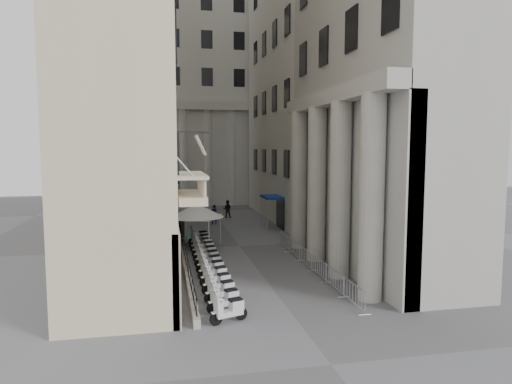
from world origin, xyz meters
TOP-DOWN VIEW (x-y plane):
  - ground at (0.00, 0.00)m, footprint 120.00×120.00m
  - left_building at (-7.50, 22.00)m, footprint 5.00×36.00m
  - right_building_far at (7.50, 32.00)m, footprint 5.00×20.00m
  - far_building at (0.00, 48.00)m, footprint 22.00×10.00m
  - iron_fence at (-4.30, 18.00)m, footprint 0.30×28.00m
  - blue_awning at (4.15, 26.00)m, footprint 1.60×3.00m
  - flag at (-4.00, 5.00)m, footprint 1.00×1.40m
  - scooter_0 at (-2.91, 4.47)m, footprint 1.51×0.98m
  - scooter_1 at (-2.91, 5.80)m, footprint 1.51×0.98m
  - scooter_2 at (-2.91, 7.14)m, footprint 1.51×0.98m
  - scooter_3 at (-2.91, 8.47)m, footprint 1.51×0.98m
  - scooter_4 at (-2.91, 9.80)m, footprint 1.51×0.98m
  - scooter_5 at (-2.91, 11.13)m, footprint 1.51×0.98m
  - scooter_6 at (-2.91, 12.47)m, footprint 1.51×0.98m
  - scooter_7 at (-2.91, 13.80)m, footprint 1.51×0.98m
  - scooter_8 at (-2.91, 15.13)m, footprint 1.51×0.98m
  - scooter_9 at (-2.91, 16.47)m, footprint 1.51×0.98m
  - scooter_10 at (-2.91, 17.80)m, footprint 1.51×0.98m
  - scooter_11 at (-2.91, 19.13)m, footprint 1.51×0.98m
  - scooter_12 at (-2.91, 20.46)m, footprint 1.51×0.98m
  - barrier_0 at (3.13, 5.28)m, footprint 0.60×2.40m
  - barrier_1 at (3.13, 7.78)m, footprint 0.60×2.40m
  - barrier_2 at (3.13, 10.28)m, footprint 0.60×2.40m
  - barrier_3 at (3.13, 12.78)m, footprint 0.60×2.40m
  - barrier_4 at (3.13, 15.28)m, footprint 0.60×2.40m
  - barrier_5 at (3.13, 17.78)m, footprint 0.60×2.40m
  - security_tent at (-3.60, 20.32)m, footprint 4.00×4.00m
  - street_lamp at (-3.85, 25.97)m, footprint 2.79×1.02m
  - info_kiosk at (-4.19, 23.51)m, footprint 0.56×0.98m
  - pedestrian_a at (-0.82, 29.26)m, footprint 0.76×0.57m
  - pedestrian_b at (1.01, 33.13)m, footprint 1.03×0.89m
  - pedestrian_c at (-2.00, 33.29)m, footprint 1.08×0.86m

SIDE VIEW (x-z plane):
  - ground at x=0.00m, z-range 0.00..0.00m
  - iron_fence at x=-4.30m, z-range -0.70..0.70m
  - blue_awning at x=4.15m, z-range -1.50..1.50m
  - flag at x=-4.00m, z-range -4.10..4.10m
  - scooter_0 at x=-2.91m, z-range -0.75..0.75m
  - scooter_1 at x=-2.91m, z-range -0.75..0.75m
  - scooter_2 at x=-2.91m, z-range -0.75..0.75m
  - scooter_3 at x=-2.91m, z-range -0.75..0.75m
  - scooter_4 at x=-2.91m, z-range -0.75..0.75m
  - scooter_5 at x=-2.91m, z-range -0.75..0.75m
  - scooter_6 at x=-2.91m, z-range -0.75..0.75m
  - scooter_7 at x=-2.91m, z-range -0.75..0.75m
  - scooter_8 at x=-2.91m, z-range -0.75..0.75m
  - scooter_9 at x=-2.91m, z-range -0.75..0.75m
  - scooter_10 at x=-2.91m, z-range -0.75..0.75m
  - scooter_11 at x=-2.91m, z-range -0.75..0.75m
  - scooter_12 at x=-2.91m, z-range -0.75..0.75m
  - barrier_0 at x=3.13m, z-range -0.55..0.55m
  - barrier_1 at x=3.13m, z-range -0.55..0.55m
  - barrier_2 at x=3.13m, z-range -0.55..0.55m
  - barrier_3 at x=3.13m, z-range -0.55..0.55m
  - barrier_4 at x=3.13m, z-range -0.55..0.55m
  - barrier_5 at x=3.13m, z-range -0.55..0.55m
  - pedestrian_b at x=1.01m, z-range 0.00..1.84m
  - pedestrian_a at x=-0.82m, z-range 0.00..1.90m
  - pedestrian_c at x=-2.00m, z-range 0.00..1.92m
  - info_kiosk at x=-4.19m, z-range 0.01..2.01m
  - security_tent at x=-3.60m, z-range 1.09..4.35m
  - street_lamp at x=-3.85m, z-range 0.89..9.73m
  - far_building at x=0.00m, z-range 0.00..30.00m
  - left_building at x=-7.50m, z-range 0.00..34.00m
  - right_building_far at x=7.50m, z-range 0.00..44.00m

